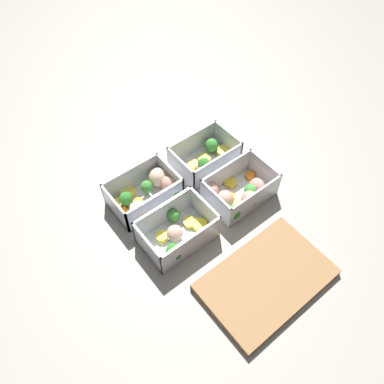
{
  "coord_description": "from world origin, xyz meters",
  "views": [
    {
      "loc": [
        0.35,
        0.44,
        0.77
      ],
      "look_at": [
        0.0,
        0.0,
        0.03
      ],
      "focal_mm": 35.0,
      "sensor_mm": 36.0,
      "label": 1
    }
  ],
  "objects_px": {
    "container_far_right": "(178,232)",
    "container_near_left": "(207,157)",
    "container_far_left": "(237,192)",
    "container_near_right": "(148,193)"
  },
  "relations": [
    {
      "from": "container_far_left",
      "to": "container_far_right",
      "type": "bearing_deg",
      "value": 0.27
    },
    {
      "from": "container_far_left",
      "to": "container_far_right",
      "type": "relative_size",
      "value": 1.01
    },
    {
      "from": "container_far_right",
      "to": "container_near_left",
      "type": "bearing_deg",
      "value": -145.31
    },
    {
      "from": "container_near_left",
      "to": "container_near_right",
      "type": "relative_size",
      "value": 0.96
    },
    {
      "from": "container_near_left",
      "to": "container_far_right",
      "type": "xyz_separation_m",
      "value": [
        0.2,
        0.14,
        0.0
      ]
    },
    {
      "from": "container_near_left",
      "to": "container_far_right",
      "type": "height_order",
      "value": "same"
    },
    {
      "from": "container_far_right",
      "to": "container_far_left",
      "type": "bearing_deg",
      "value": -179.73
    },
    {
      "from": "container_near_left",
      "to": "container_near_right",
      "type": "height_order",
      "value": "same"
    },
    {
      "from": "container_far_left",
      "to": "container_far_right",
      "type": "height_order",
      "value": "same"
    },
    {
      "from": "container_near_right",
      "to": "container_far_left",
      "type": "distance_m",
      "value": 0.22
    }
  ]
}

